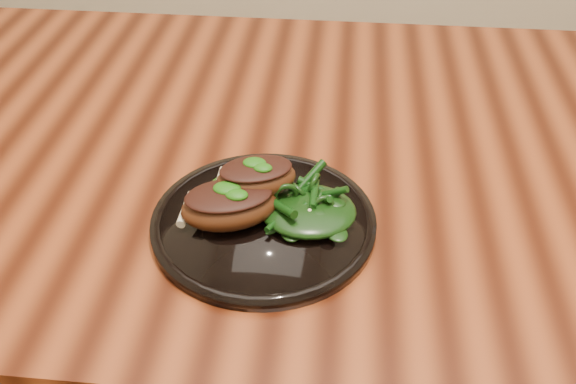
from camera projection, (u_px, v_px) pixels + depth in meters
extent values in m
cube|color=#351106|center=(423.00, 160.00, 0.86)|extent=(1.60, 0.80, 0.04)
cylinder|color=#351B0C|center=(54.00, 190.00, 1.42)|extent=(0.06, 0.06, 0.71)
cylinder|color=black|center=(264.00, 223.00, 0.72)|extent=(0.25, 0.25, 0.01)
torus|color=black|center=(264.00, 222.00, 0.72)|extent=(0.25, 0.25, 0.01)
cylinder|color=black|center=(264.00, 220.00, 0.72)|extent=(0.17, 0.17, 0.00)
ellipsoid|color=#46200D|center=(229.00, 207.00, 0.70)|extent=(0.12, 0.10, 0.04)
ellipsoid|color=black|center=(229.00, 195.00, 0.69)|extent=(0.11, 0.09, 0.01)
cylinder|color=beige|center=(186.00, 209.00, 0.71)|extent=(0.01, 0.05, 0.01)
ellipsoid|color=#0E4107|center=(228.00, 191.00, 0.69)|extent=(0.03, 0.02, 0.01)
ellipsoid|color=#46200D|center=(256.00, 179.00, 0.72)|extent=(0.10, 0.08, 0.03)
ellipsoid|color=black|center=(256.00, 169.00, 0.71)|extent=(0.09, 0.07, 0.01)
cylinder|color=beige|center=(220.00, 181.00, 0.72)|extent=(0.01, 0.04, 0.01)
ellipsoid|color=#0E4107|center=(256.00, 165.00, 0.70)|extent=(0.03, 0.02, 0.01)
ellipsoid|color=#0E4107|center=(243.00, 185.00, 0.76)|extent=(0.08, 0.05, 0.00)
ellipsoid|color=black|center=(308.00, 211.00, 0.71)|extent=(0.11, 0.09, 0.02)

